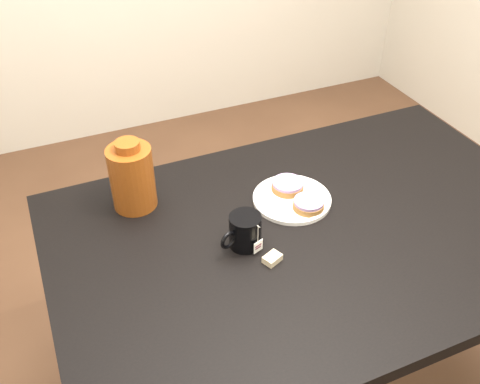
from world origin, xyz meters
The scene contains 7 objects.
table centered at (0.00, 0.00, 0.67)m, with size 1.40×0.90×0.75m.
plate centered at (0.00, 0.13, 0.76)m, with size 0.22×0.22×0.02m.
bagel_back centered at (0.00, 0.17, 0.78)m, with size 0.11×0.11×0.03m.
bagel_front centered at (0.01, 0.07, 0.78)m, with size 0.12×0.12×0.03m.
mug centered at (-0.20, 0.01, 0.80)m, with size 0.13×0.11×0.09m.
teabag_pouch centered at (-0.16, -0.07, 0.76)m, with size 0.04×0.03×0.02m, color #C6B793.
bagel_package centered at (-0.42, 0.29, 0.85)m, with size 0.15×0.15×0.21m.
Camera 1 is at (-0.62, -0.91, 1.70)m, focal length 40.00 mm.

